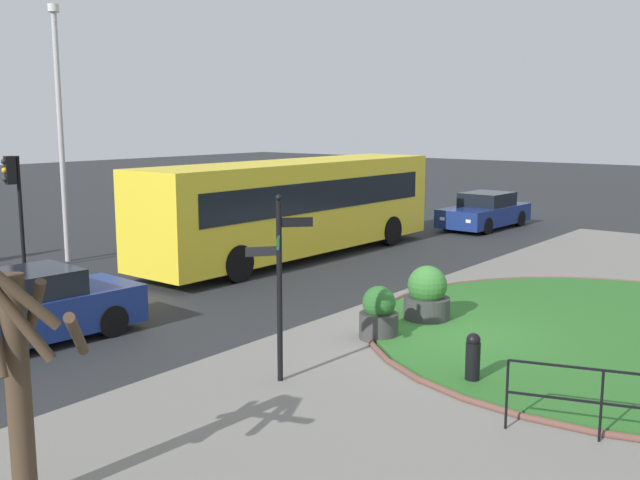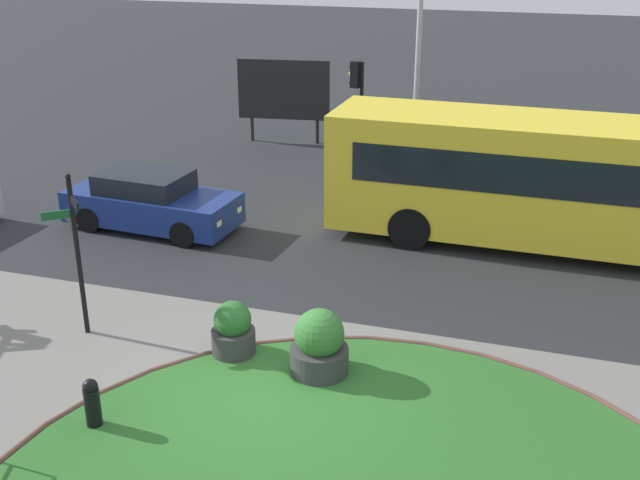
{
  "view_description": "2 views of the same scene",
  "coord_description": "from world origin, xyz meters",
  "views": [
    {
      "loc": [
        -12.53,
        -6.62,
        4.24
      ],
      "look_at": [
        -0.09,
        3.14,
        1.62
      ],
      "focal_mm": 40.68,
      "sensor_mm": 36.0,
      "label": 1
    },
    {
      "loc": [
        3.92,
        -9.91,
        7.06
      ],
      "look_at": [
        -0.11,
        2.92,
        1.55
      ],
      "focal_mm": 43.67,
      "sensor_mm": 36.0,
      "label": 2
    }
  ],
  "objects": [
    {
      "name": "ground",
      "position": [
        0.0,
        0.0,
        0.0
      ],
      "size": [
        120.0,
        120.0,
        0.0
      ],
      "primitive_type": "plane",
      "color": "#282B2D"
    },
    {
      "name": "bus_yellow",
      "position": [
        4.58,
        7.77,
        1.62
      ],
      "size": [
        11.53,
        2.64,
        2.99
      ],
      "rotation": [
        0.0,
        0.0,
        -0.01
      ],
      "color": "yellow",
      "rests_on": "ground"
    },
    {
      "name": "signpost_directional",
      "position": [
        -4.01,
        0.89,
        1.76
      ],
      "size": [
        0.84,
        0.73,
        3.09
      ],
      "color": "black",
      "rests_on": "ground"
    },
    {
      "name": "planter_near_signpost",
      "position": [
        0.55,
        0.77,
        0.56
      ],
      "size": [
        0.98,
        0.98,
        1.23
      ],
      "color": "#383838",
      "rests_on": "ground"
    },
    {
      "name": "grass_island",
      "position": [
        2.09,
        -2.86,
        0.05
      ],
      "size": [
        10.05,
        10.05,
        0.1
      ],
      "primitive_type": "cylinder",
      "color": "#2D6B28",
      "rests_on": "ground"
    },
    {
      "name": "bollard_foreground",
      "position": [
        -2.21,
        -1.65,
        0.45
      ],
      "size": [
        0.24,
        0.24,
        0.87
      ],
      "color": "black",
      "rests_on": "ground"
    },
    {
      "name": "street_tree_bare",
      "position": [
        -8.66,
        0.49,
        1.61
      ],
      "size": [
        1.61,
        1.27,
        3.09
      ],
      "color": "#423323",
      "rests_on": "ground"
    },
    {
      "name": "lamppost_tall",
      "position": [
        -0.23,
        12.8,
        4.06
      ],
      "size": [
        0.32,
        0.32,
        7.54
      ],
      "color": "#B7B7BC",
      "rests_on": "ground"
    },
    {
      "name": "traffic_light_near",
      "position": [
        -1.96,
        12.52,
        2.4
      ],
      "size": [
        0.48,
        0.31,
        3.26
      ],
      "rotation": [
        0.0,
        0.0,
        2.93
      ],
      "color": "black",
      "rests_on": "ground"
    },
    {
      "name": "planter_kerbside",
      "position": [
        -1.06,
        0.92,
        0.49
      ],
      "size": [
        0.76,
        0.76,
        1.07
      ],
      "color": "#383838",
      "rests_on": "ground"
    },
    {
      "name": "car_trailing",
      "position": [
        13.93,
        5.82,
        0.65
      ],
      "size": [
        4.62,
        2.04,
        1.41
      ],
      "rotation": [
        0.0,
        0.0,
        3.1
      ],
      "color": "navy",
      "rests_on": "ground"
    },
    {
      "name": "sidewalk_paving",
      "position": [
        0.0,
        -1.65,
        0.01
      ],
      "size": [
        32.0,
        8.7,
        0.02
      ],
      "primitive_type": "cube",
      "color": "gray",
      "rests_on": "ground"
    },
    {
      "name": "car_far_lane",
      "position": [
        -5.46,
        6.05,
        0.68
      ],
      "size": [
        4.36,
        2.0,
        1.42
      ],
      "rotation": [
        0.0,
        0.0,
        -0.07
      ],
      "color": "navy",
      "rests_on": "ground"
    },
    {
      "name": "grass_kerb_ring",
      "position": [
        2.09,
        -2.86,
        0.06
      ],
      "size": [
        10.36,
        10.36,
        0.11
      ],
      "primitive_type": "torus",
      "color": "brown",
      "rests_on": "ground"
    }
  ]
}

